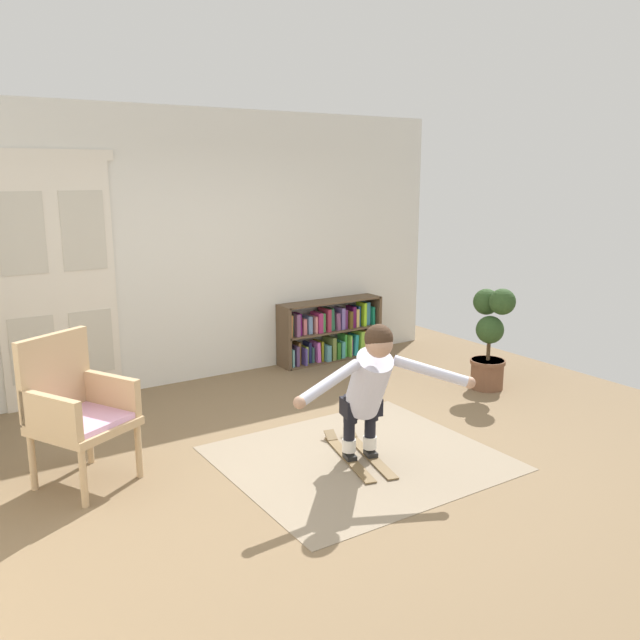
# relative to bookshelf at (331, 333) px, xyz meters

# --- Properties ---
(ground_plane) EXTENTS (7.20, 7.20, 0.00)m
(ground_plane) POSITION_rel_bookshelf_xyz_m (-1.50, -2.39, -0.34)
(ground_plane) COLOR brown
(back_wall) EXTENTS (6.00, 0.10, 2.90)m
(back_wall) POSITION_rel_bookshelf_xyz_m (-1.50, 0.21, 1.11)
(back_wall) COLOR silver
(back_wall) RESTS_ON ground
(double_door) EXTENTS (1.22, 0.05, 2.45)m
(double_door) POSITION_rel_bookshelf_xyz_m (-3.06, 0.15, 0.89)
(double_door) COLOR silver
(double_door) RESTS_ON ground
(rug) EXTENTS (2.08, 1.85, 0.01)m
(rug) POSITION_rel_bookshelf_xyz_m (-1.40, -2.49, -0.34)
(rug) COLOR gray
(rug) RESTS_ON ground
(bookshelf) EXTENTS (1.34, 0.30, 0.74)m
(bookshelf) POSITION_rel_bookshelf_xyz_m (0.00, 0.00, 0.00)
(bookshelf) COLOR brown
(bookshelf) RESTS_ON ground
(wicker_chair) EXTENTS (0.81, 0.81, 1.10)m
(wicker_chair) POSITION_rel_bookshelf_xyz_m (-3.37, -1.68, 0.24)
(wicker_chair) COLOR tan
(wicker_chair) RESTS_ON ground
(potted_plant) EXTENTS (0.38, 0.51, 1.09)m
(potted_plant) POSITION_rel_bookshelf_xyz_m (0.78, -1.82, 0.23)
(potted_plant) COLOR brown
(potted_plant) RESTS_ON ground
(skis_pair) EXTENTS (0.49, 0.97, 0.07)m
(skis_pair) POSITION_rel_bookshelf_xyz_m (-1.40, -2.46, -0.32)
(skis_pair) COLOR brown
(skis_pair) RESTS_ON rug
(person_skier) EXTENTS (1.38, 0.84, 1.10)m
(person_skier) POSITION_rel_bookshelf_xyz_m (-1.45, -2.67, 0.35)
(person_skier) COLOR white
(person_skier) RESTS_ON skis_pair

